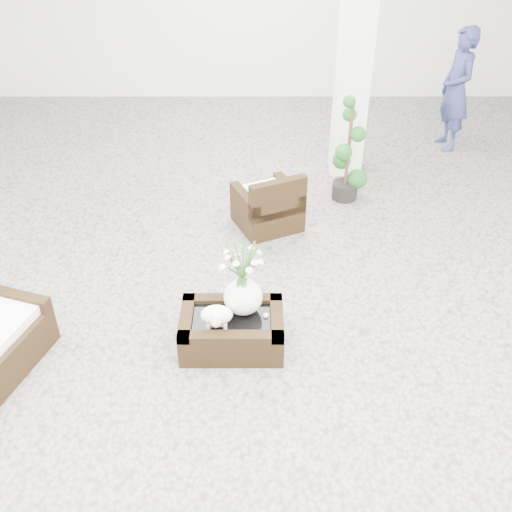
{
  "coord_description": "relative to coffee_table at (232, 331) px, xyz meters",
  "views": [
    {
      "loc": [
        -0.0,
        -4.52,
        3.79
      ],
      "look_at": [
        0.0,
        -0.1,
        0.62
      ],
      "focal_mm": 42.05,
      "sensor_mm": 36.0,
      "label": 1
    }
  ],
  "objects": [
    {
      "name": "ground",
      "position": [
        0.21,
        0.6,
        -0.16
      ],
      "size": [
        11.0,
        11.0,
        0.0
      ],
      "primitive_type": "plane",
      "color": "gray",
      "rests_on": "ground"
    },
    {
      "name": "column",
      "position": [
        1.41,
        3.4,
        1.59
      ],
      "size": [
        0.4,
        0.4,
        3.5
      ],
      "primitive_type": "cube",
      "color": "white",
      "rests_on": "ground"
    },
    {
      "name": "coffee_table",
      "position": [
        0.0,
        0.0,
        0.0
      ],
      "size": [
        0.9,
        0.6,
        0.31
      ],
      "primitive_type": "cube",
      "color": "black",
      "rests_on": "ground"
    },
    {
      "name": "sheep_figurine",
      "position": [
        -0.12,
        -0.1,
        0.26
      ],
      "size": [
        0.28,
        0.23,
        0.21
      ],
      "primitive_type": "ellipsoid",
      "color": "white",
      "rests_on": "coffee_table"
    },
    {
      "name": "planter_narcissus",
      "position": [
        0.1,
        0.1,
        0.56
      ],
      "size": [
        0.44,
        0.44,
        0.8
      ],
      "primitive_type": null,
      "color": "white",
      "rests_on": "coffee_table"
    },
    {
      "name": "tealight",
      "position": [
        0.3,
        0.02,
        0.17
      ],
      "size": [
        0.04,
        0.04,
        0.03
      ],
      "primitive_type": "cylinder",
      "color": "white",
      "rests_on": "coffee_table"
    },
    {
      "name": "armchair",
      "position": [
        0.34,
        1.99,
        0.2
      ],
      "size": [
        0.87,
        0.86,
        0.71
      ],
      "primitive_type": "cube",
      "rotation": [
        0.0,
        0.0,
        3.57
      ],
      "color": "black",
      "rests_on": "ground"
    },
    {
      "name": "topiary",
      "position": [
        1.32,
        2.62,
        0.5
      ],
      "size": [
        0.35,
        0.35,
        1.31
      ],
      "primitive_type": null,
      "color": "#184717",
      "rests_on": "ground"
    },
    {
      "name": "shopper",
      "position": [
        2.98,
        4.11,
        0.69
      ],
      "size": [
        0.49,
        0.67,
        1.7
      ],
      "primitive_type": "imported",
      "rotation": [
        0.0,
        0.0,
        -1.43
      ],
      "color": "navy",
      "rests_on": "ground"
    }
  ]
}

